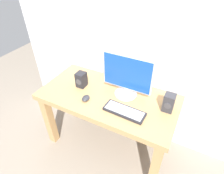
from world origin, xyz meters
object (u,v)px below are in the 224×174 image
object	(u,v)px
monitor	(127,76)
desk	(108,105)
keyboard_primary	(124,111)
speaker_left	(81,80)
speaker_right	(169,103)
mouse	(86,98)

from	to	relation	value
monitor	desk	bearing A→B (deg)	-143.94
desk	keyboard_primary	xyz separation A→B (m)	(0.23, -0.13, 0.13)
keyboard_primary	speaker_left	world-z (taller)	speaker_left
monitor	keyboard_primary	bearing A→B (deg)	-69.75
speaker_right	mouse	bearing A→B (deg)	-163.38
monitor	mouse	size ratio (longest dim) A/B	5.26
keyboard_primary	mouse	xyz separation A→B (m)	(-0.39, -0.01, 0.01)
keyboard_primary	speaker_right	size ratio (longest dim) A/B	2.18
keyboard_primary	speaker_left	size ratio (longest dim) A/B	2.40
desk	mouse	size ratio (longest dim) A/B	14.68
mouse	keyboard_primary	bearing A→B (deg)	-3.82
keyboard_primary	speaker_right	bearing A→B (deg)	31.76
monitor	mouse	xyz separation A→B (m)	(-0.30, -0.25, -0.19)
speaker_right	speaker_left	size ratio (longest dim) A/B	1.10
desk	monitor	xyz separation A→B (m)	(0.14, 0.10, 0.33)
desk	speaker_left	bearing A→B (deg)	176.62
speaker_left	keyboard_primary	bearing A→B (deg)	-15.70
monitor	speaker_left	world-z (taller)	monitor
desk	keyboard_primary	world-z (taller)	keyboard_primary
desk	speaker_left	xyz separation A→B (m)	(-0.31, 0.02, 0.20)
mouse	speaker_right	world-z (taller)	speaker_right
desk	keyboard_primary	bearing A→B (deg)	-30.19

